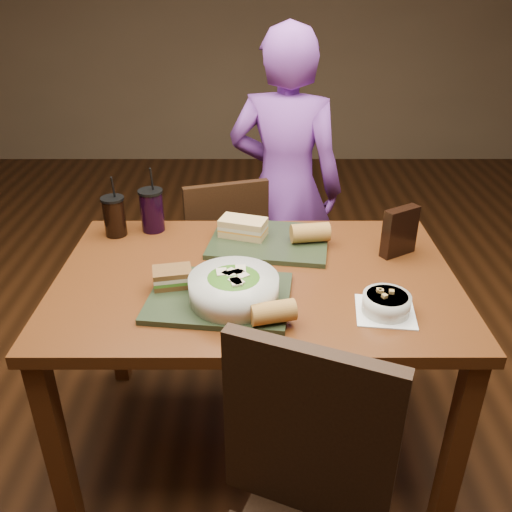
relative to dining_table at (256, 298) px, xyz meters
The scene contains 15 objects.
ground 0.66m from the dining_table, ahead, with size 6.00×6.00×0.00m, color #381C0B.
dining_table is the anchor object (origin of this frame).
chair_far 0.72m from the dining_table, 100.39° to the left, with size 0.46×0.46×0.84m.
diner 0.84m from the dining_table, 80.64° to the left, with size 0.53×0.35×1.46m, color purple.
tray_near 0.21m from the dining_table, 126.23° to the right, with size 0.42×0.32×0.02m, color black.
tray_far 0.25m from the dining_table, 77.92° to the left, with size 0.42×0.32×0.02m, color black.
salad_bowl 0.24m from the dining_table, 110.15° to the right, with size 0.26×0.26×0.09m.
soup_bowl 0.45m from the dining_table, 29.92° to the right, with size 0.19×0.19×0.07m.
sandwich_near 0.31m from the dining_table, 160.31° to the right, with size 0.13×0.10×0.06m.
sandwich_far 0.30m from the dining_table, 100.41° to the left, with size 0.19×0.14×0.07m.
baguette_near 0.32m from the dining_table, 80.79° to the right, with size 0.06×0.06×0.12m, color #AD7533.
baguette_far 0.32m from the dining_table, 47.17° to the left, with size 0.07×0.07×0.14m, color #AD7533.
cup_cola 0.63m from the dining_table, 150.12° to the left, with size 0.09×0.09×0.23m.
cup_berry 0.55m from the dining_table, 138.83° to the left, with size 0.09×0.09×0.25m.
chip_bag 0.55m from the dining_table, 16.52° to the left, with size 0.13×0.04×0.17m, color black.
Camera 1 is at (-0.00, -1.53, 1.64)m, focal length 38.00 mm.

